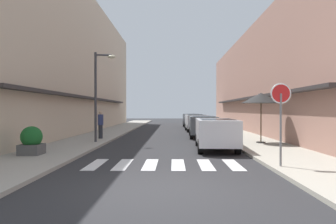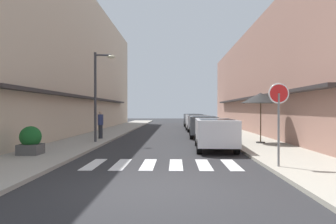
# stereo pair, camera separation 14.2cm
# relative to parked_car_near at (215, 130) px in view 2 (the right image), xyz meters

# --- Properties ---
(ground_plane) EXTENTS (88.15, 88.15, 0.00)m
(ground_plane) POSITION_rel_parked_car_near_xyz_m (-2.33, 8.86, -0.92)
(ground_plane) COLOR #2B2B2D
(sidewalk_left) EXTENTS (3.01, 56.10, 0.12)m
(sidewalk_left) POSITION_rel_parked_car_near_xyz_m (-7.21, 8.86, -0.86)
(sidewalk_left) COLOR #9E998E
(sidewalk_left) RESTS_ON ground_plane
(sidewalk_right) EXTENTS (3.01, 56.10, 0.12)m
(sidewalk_right) POSITION_rel_parked_car_near_xyz_m (2.56, 8.86, -0.86)
(sidewalk_right) COLOR #ADA899
(sidewalk_right) RESTS_ON ground_plane
(building_row_left) EXTENTS (5.50, 38.06, 11.37)m
(building_row_left) POSITION_rel_parked_car_near_xyz_m (-11.21, 9.86, 4.76)
(building_row_left) COLOR #C6B299
(building_row_left) RESTS_ON ground_plane
(building_row_right) EXTENTS (5.50, 38.06, 8.47)m
(building_row_right) POSITION_rel_parked_car_near_xyz_m (6.56, 9.86, 3.31)
(building_row_right) COLOR #A87A6B
(building_row_right) RESTS_ON ground_plane
(crosswalk) EXTENTS (5.20, 2.20, 0.01)m
(crosswalk) POSITION_rel_parked_car_near_xyz_m (-2.33, -3.99, -0.92)
(crosswalk) COLOR silver
(crosswalk) RESTS_ON ground_plane
(parked_car_near) EXTENTS (1.96, 4.51, 1.47)m
(parked_car_near) POSITION_rel_parked_car_near_xyz_m (0.00, 0.00, 0.00)
(parked_car_near) COLOR silver
(parked_car_near) RESTS_ON ground_plane
(parked_car_mid) EXTENTS (1.93, 4.45, 1.47)m
(parked_car_mid) POSITION_rel_parked_car_near_xyz_m (-0.00, 6.48, -0.00)
(parked_car_mid) COLOR #4C5156
(parked_car_mid) RESTS_ON ground_plane
(parked_car_far) EXTENTS (1.88, 4.00, 1.47)m
(parked_car_far) POSITION_rel_parked_car_near_xyz_m (0.00, 12.41, -0.00)
(parked_car_far) COLOR silver
(parked_car_far) RESTS_ON ground_plane
(parked_car_distant) EXTENTS (1.89, 4.31, 1.47)m
(parked_car_distant) POSITION_rel_parked_car_near_xyz_m (0.00, 18.35, -0.00)
(parked_car_distant) COLOR black
(parked_car_distant) RESTS_ON ground_plane
(round_street_sign) EXTENTS (0.65, 0.07, 2.62)m
(round_street_sign) POSITION_rel_parked_car_near_xyz_m (1.37, -4.85, 1.20)
(round_street_sign) COLOR slate
(round_street_sign) RESTS_ON sidewalk_right
(street_lamp) EXTENTS (1.19, 0.28, 4.96)m
(street_lamp) POSITION_rel_parked_car_near_xyz_m (-6.13, 2.38, 2.26)
(street_lamp) COLOR #38383D
(street_lamp) RESTS_ON sidewalk_left
(cafe_umbrella) EXTENTS (2.09, 2.09, 2.69)m
(cafe_umbrella) POSITION_rel_parked_car_near_xyz_m (2.70, 1.99, 1.60)
(cafe_umbrella) COLOR #262626
(cafe_umbrella) RESTS_ON sidewalk_right
(planter_corner) EXTENTS (0.84, 0.84, 1.13)m
(planter_corner) POSITION_rel_parked_car_near_xyz_m (-7.64, -2.49, -0.26)
(planter_corner) COLOR #4C4C4C
(planter_corner) RESTS_ON sidewalk_left
(pedestrian_walking_near) EXTENTS (0.34, 0.34, 1.71)m
(pedestrian_walking_near) POSITION_rel_parked_car_near_xyz_m (-6.52, 4.35, 0.10)
(pedestrian_walking_near) COLOR #282B33
(pedestrian_walking_near) RESTS_ON sidewalk_left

